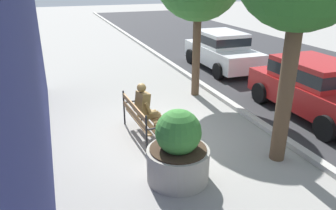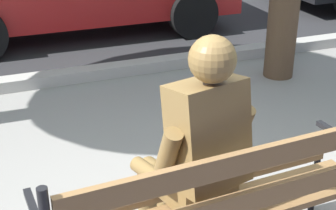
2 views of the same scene
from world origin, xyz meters
The scene contains 3 objects.
curb_stone centered at (0.00, 2.90, 0.06)m, with size 60.00×0.20×0.12m, color #B2AFA8.
park_bench centered at (0.10, -0.26, 0.54)m, with size 1.82×0.62×0.95m.
bronze_statue_seated centered at (0.03, -0.04, 0.67)m, with size 0.60×0.86×1.37m.
Camera 2 is at (-0.91, -2.10, 2.02)m, focal length 54.14 mm.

